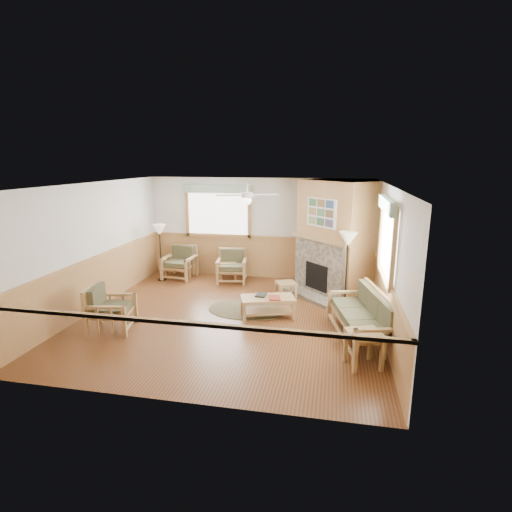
% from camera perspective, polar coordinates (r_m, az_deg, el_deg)
% --- Properties ---
extents(floor, '(6.00, 6.00, 0.01)m').
position_cam_1_polar(floor, '(8.33, -3.68, -8.74)').
color(floor, brown).
rests_on(floor, ground).
extents(ceiling, '(6.00, 6.00, 0.01)m').
position_cam_1_polar(ceiling, '(7.72, -3.98, 10.17)').
color(ceiling, white).
rests_on(ceiling, floor).
extents(wall_back, '(6.00, 0.02, 2.70)m').
position_cam_1_polar(wall_back, '(10.79, 0.28, 3.95)').
color(wall_back, white).
rests_on(wall_back, floor).
extents(wall_front, '(6.00, 0.02, 2.70)m').
position_cam_1_polar(wall_front, '(5.20, -12.41, -7.07)').
color(wall_front, white).
rests_on(wall_front, floor).
extents(wall_left, '(0.02, 6.00, 2.70)m').
position_cam_1_polar(wall_left, '(9.15, -22.30, 1.18)').
color(wall_left, white).
rests_on(wall_left, floor).
extents(wall_right, '(0.02, 6.00, 2.70)m').
position_cam_1_polar(wall_right, '(7.72, 18.23, -0.63)').
color(wall_right, white).
rests_on(wall_right, floor).
extents(wainscot, '(6.00, 6.00, 1.10)m').
position_cam_1_polar(wainscot, '(8.14, -3.73, -5.12)').
color(wainscot, '#B07E48').
rests_on(wainscot, floor).
extents(fireplace, '(3.11, 3.11, 2.70)m').
position_cam_1_polar(fireplace, '(9.66, 11.23, 2.55)').
color(fireplace, '#B07E48').
rests_on(fireplace, floor).
extents(window_back, '(1.90, 0.16, 1.50)m').
position_cam_1_polar(window_back, '(10.87, -5.55, 10.22)').
color(window_back, white).
rests_on(window_back, wall_back).
extents(window_right, '(0.16, 1.90, 1.50)m').
position_cam_1_polar(window_right, '(7.33, 18.78, 7.98)').
color(window_right, white).
rests_on(window_right, wall_right).
extents(ceiling_fan, '(1.59, 1.59, 0.36)m').
position_cam_1_polar(ceiling_fan, '(7.94, -1.29, 10.01)').
color(ceiling_fan, white).
rests_on(ceiling_fan, ceiling).
extents(sofa, '(2.03, 1.20, 0.87)m').
position_cam_1_polar(sofa, '(7.43, 14.72, -8.34)').
color(sofa, '#A67F4D').
rests_on(sofa, floor).
extents(armchair_back_left, '(0.83, 0.83, 0.87)m').
position_cam_1_polar(armchair_back_left, '(11.03, -10.89, -0.94)').
color(armchair_back_left, '#A67F4D').
rests_on(armchair_back_left, floor).
extents(armchair_back_right, '(0.87, 0.87, 0.85)m').
position_cam_1_polar(armchair_back_right, '(10.56, -3.51, -1.43)').
color(armchair_back_right, '#A67F4D').
rests_on(armchair_back_right, floor).
extents(armchair_left, '(0.91, 0.91, 0.86)m').
position_cam_1_polar(armchair_left, '(8.07, -20.02, -6.99)').
color(armchair_left, '#A67F4D').
rests_on(armchair_left, floor).
extents(coffee_table, '(1.19, 0.84, 0.43)m').
position_cam_1_polar(coffee_table, '(8.24, 1.68, -7.32)').
color(coffee_table, '#A67F4D').
rests_on(coffee_table, floor).
extents(end_table_chairs, '(0.55, 0.54, 0.50)m').
position_cam_1_polar(end_table_chairs, '(10.76, -4.03, -2.12)').
color(end_table_chairs, '#A67F4D').
rests_on(end_table_chairs, floor).
extents(end_table_sofa, '(0.64, 0.63, 0.57)m').
position_cam_1_polar(end_table_sofa, '(6.60, 15.12, -12.72)').
color(end_table_sofa, '#A67F4D').
rests_on(end_table_sofa, floor).
extents(footstool, '(0.57, 0.57, 0.37)m').
position_cam_1_polar(footstool, '(9.42, 4.30, -4.82)').
color(footstool, '#A67F4D').
rests_on(footstool, floor).
extents(braided_rug, '(1.91, 1.91, 0.01)m').
position_cam_1_polar(braided_rug, '(8.68, -1.29, -7.70)').
color(braided_rug, brown).
rests_on(braided_rug, floor).
extents(floor_lamp_left, '(0.43, 0.43, 1.52)m').
position_cam_1_polar(floor_lamp_left, '(10.89, -13.47, 0.49)').
color(floor_lamp_left, black).
rests_on(floor_lamp_left, floor).
extents(floor_lamp_right, '(0.46, 0.46, 1.69)m').
position_cam_1_polar(floor_lamp_right, '(8.77, 12.80, -2.02)').
color(floor_lamp_right, black).
rests_on(floor_lamp_right, floor).
extents(book_red, '(0.28, 0.34, 0.03)m').
position_cam_1_polar(book_red, '(8.09, 2.68, -5.88)').
color(book_red, maroon).
rests_on(book_red, coffee_table).
extents(book_dark, '(0.22, 0.28, 0.03)m').
position_cam_1_polar(book_dark, '(8.25, 0.74, -5.51)').
color(book_dark, black).
rests_on(book_dark, coffee_table).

